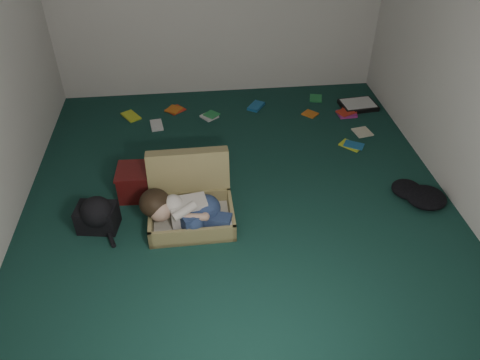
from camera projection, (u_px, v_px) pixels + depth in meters
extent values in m
plane|color=#13372F|center=(238.00, 199.00, 4.44)|extent=(4.50, 4.50, 0.00)
plane|color=white|center=(297.00, 313.00, 1.88)|extent=(4.50, 0.00, 4.50)
cube|color=#9C8D56|center=(192.00, 217.00, 4.12)|extent=(0.75, 0.54, 0.17)
cube|color=beige|center=(192.00, 221.00, 4.15)|extent=(0.68, 0.47, 0.02)
cube|color=#9C8D56|center=(189.00, 178.00, 4.28)|extent=(0.74, 0.24, 0.54)
cube|color=silver|center=(189.00, 211.00, 4.04)|extent=(0.34, 0.23, 0.23)
sphere|color=tan|center=(160.00, 210.00, 3.96)|extent=(0.20, 0.20, 0.20)
ellipsoid|color=black|center=(155.00, 203.00, 3.97)|extent=(0.27, 0.28, 0.23)
ellipsoid|color=navy|center=(207.00, 209.00, 4.07)|extent=(0.24, 0.28, 0.23)
cube|color=navy|center=(198.00, 219.00, 3.97)|extent=(0.31, 0.23, 0.15)
cube|color=navy|center=(217.00, 221.00, 4.00)|extent=(0.28, 0.20, 0.12)
sphere|color=white|center=(228.00, 219.00, 4.04)|extent=(0.12, 0.12, 0.12)
sphere|color=white|center=(229.00, 226.00, 3.99)|extent=(0.11, 0.11, 0.11)
cylinder|color=tan|center=(195.00, 217.00, 3.91)|extent=(0.19, 0.07, 0.07)
cube|color=#4A0F0F|center=(141.00, 183.00, 4.42)|extent=(0.42, 0.33, 0.27)
cube|color=#4A0F0F|center=(139.00, 171.00, 4.33)|extent=(0.44, 0.35, 0.02)
cube|color=black|center=(358.00, 105.00, 5.83)|extent=(0.46, 0.36, 0.05)
cube|color=white|center=(358.00, 103.00, 5.82)|extent=(0.41, 0.32, 0.01)
cube|color=#CEE027|center=(131.00, 116.00, 5.65)|extent=(0.20, 0.15, 0.02)
cube|color=red|center=(176.00, 110.00, 5.78)|extent=(0.26, 0.25, 0.02)
cube|color=white|center=(209.00, 117.00, 5.64)|extent=(0.20, 0.24, 0.02)
cube|color=#1C639C|center=(256.00, 107.00, 5.84)|extent=(0.22, 0.25, 0.02)
cube|color=orange|center=(310.00, 114.00, 5.70)|extent=(0.25, 0.24, 0.02)
cube|color=#268B43|center=(316.00, 98.00, 6.02)|extent=(0.22, 0.17, 0.02)
cube|color=#AC2B81|center=(347.00, 114.00, 5.69)|extent=(0.25, 0.25, 0.02)
cube|color=beige|center=(362.00, 132.00, 5.37)|extent=(0.19, 0.23, 0.02)
cube|color=#CEE027|center=(351.00, 145.00, 5.15)|extent=(0.23, 0.25, 0.02)
cube|color=red|center=(349.00, 110.00, 5.77)|extent=(0.25, 0.23, 0.02)
cube|color=white|center=(157.00, 125.00, 5.48)|extent=(0.23, 0.19, 0.02)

